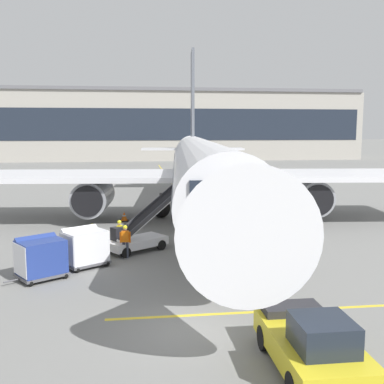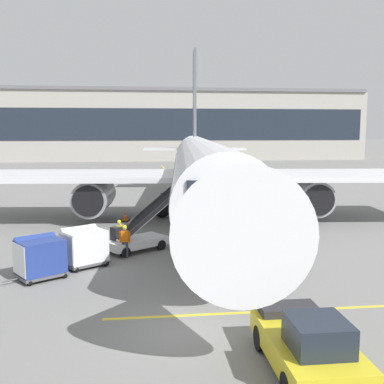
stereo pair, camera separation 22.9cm
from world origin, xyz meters
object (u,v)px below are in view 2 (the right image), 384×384
Objects in this scene: ground_crew_by_carts at (125,239)px; ground_crew_marshaller at (92,237)px; belt_loader at (139,234)px; baggage_cart_second at (40,257)px; safety_cone_engine_keepout at (125,216)px; parked_airplane at (202,169)px; baggage_cart_lead at (84,246)px; pushback_tug at (308,344)px; ground_crew_by_loader at (119,233)px.

ground_crew_by_carts is 1.00× the size of ground_crew_marshaller.
baggage_cart_second is at bearing -135.46° from belt_loader.
ground_crew_by_carts is (-0.72, -1.45, 0.06)m from belt_loader.
parked_airplane is at bearing -1.75° from safety_cone_engine_keepout.
safety_cone_engine_keepout is (1.73, 11.17, -0.66)m from baggage_cart_lead.
parked_airplane is 22.21m from pushback_tug.
safety_cone_engine_keepout is at bearing 103.89° from pushback_tug.
safety_cone_engine_keepout is (1.49, 9.35, -0.66)m from ground_crew_marshaller.
parked_airplane reaches higher than safety_cone_engine_keepout.
baggage_cart_lead reaches higher than ground_crew_by_carts.
belt_loader is 1.10× the size of pushback_tug.
pushback_tug is 14.74m from ground_crew_by_loader.
belt_loader reaches higher than ground_crew_by_carts.
parked_airplane is 11.53m from ground_crew_by_carts.
ground_crew_by_loader is (-1.05, -0.05, 0.06)m from belt_loader.
belt_loader is 2.60m from ground_crew_marshaller.
parked_airplane reaches higher than ground_crew_by_carts.
baggage_cart_second is 1.55× the size of ground_crew_by_loader.
ground_crew_marshaller is at bearing -160.48° from belt_loader.
baggage_cart_second is (-9.17, -12.68, -2.81)m from parked_airplane.
pushback_tug is at bearing -56.77° from baggage_cart_lead.
belt_loader is 2.77× the size of ground_crew_by_loader.
ground_crew_by_loader is 1.00× the size of ground_crew_marshaller.
baggage_cart_lead is at bearing 43.89° from baggage_cart_second.
parked_airplane reaches higher than baggage_cart_lead.
pushback_tug is at bearing -90.54° from parked_airplane.
parked_airplane reaches higher than pushback_tug.
baggage_cart_second is at bearing -136.11° from baggage_cart_lead.
ground_crew_marshaller reaches higher than safety_cone_engine_keepout.
parked_airplane is 16.88× the size of baggage_cart_lead.
ground_crew_by_carts is at bearing -116.48° from belt_loader.
baggage_cart_lead is at bearing -121.83° from ground_crew_by_loader.
belt_loader is 1.79× the size of baggage_cart_lead.
parked_airplane is at bearing 55.31° from ground_crew_by_loader.
baggage_cart_lead reaches higher than ground_crew_marshaller.
ground_crew_by_loader is 8.56m from safety_cone_engine_keepout.
ground_crew_marshaller is (1.99, 3.50, -0.00)m from baggage_cart_second.
pushback_tug reaches higher than ground_crew_by_carts.
baggage_cart_lead is 0.61× the size of pushback_tug.
pushback_tug reaches higher than ground_crew_marshaller.
ground_crew_by_carts is (-5.25, 12.25, 0.17)m from pushback_tug.
belt_loader is at bearing 108.29° from pushback_tug.
ground_crew_marshaller is at bearing -149.57° from ground_crew_by_loader.
ground_crew_by_loader is at bearing -124.69° from parked_airplane.
baggage_cart_lead is 13.17m from pushback_tug.
ground_crew_by_carts is 1.82m from ground_crew_marshaller.
pushback_tug is 2.53× the size of ground_crew_by_carts.
belt_loader is at bearing -119.67° from parked_airplane.
ground_crew_by_loader and ground_crew_by_carts have the same top height.
pushback_tug is 2.53× the size of ground_crew_marshaller.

